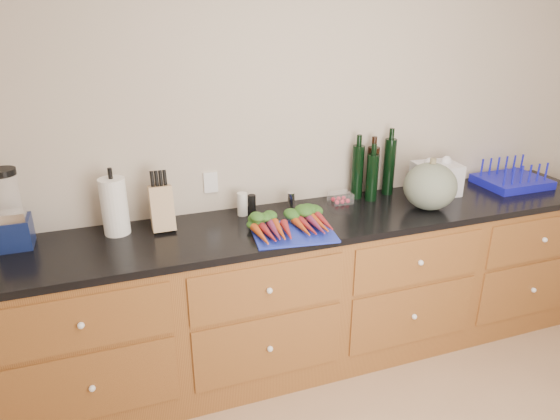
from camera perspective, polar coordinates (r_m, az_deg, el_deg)
name	(u,v)px	position (r m, az deg, el deg)	size (l,w,h in m)	color
wall_back	(306,142)	(3.05, 2.94, 7.76)	(4.10, 0.05, 2.60)	#C1B2A0
cabinets	(323,290)	(3.10, 4.96, -9.12)	(3.60, 0.64, 0.90)	brown
countertop	(326,220)	(2.89, 5.23, -1.09)	(3.64, 0.62, 0.04)	black
cutting_board	(293,233)	(2.65, 1.51, -2.61)	(0.43, 0.32, 0.01)	#1A2BB0
carrots	(290,224)	(2.68, 1.13, -1.56)	(0.44, 0.33, 0.06)	#C74B17
squash	(430,186)	(3.07, 16.78, 2.61)	(0.31, 0.31, 0.28)	#546050
blender_appliance	(10,214)	(2.77, -28.45, -0.39)	(0.16, 0.16, 0.41)	#0F1A49
paper_towel	(114,206)	(2.74, -18.39, 0.39)	(0.14, 0.14, 0.31)	white
knife_block	(162,208)	(2.74, -13.36, 0.23)	(0.12, 0.12, 0.24)	tan
grinder_salt	(242,204)	(2.87, -4.33, 0.68)	(0.06, 0.06, 0.14)	silver
grinder_pepper	(252,204)	(2.89, -3.24, 0.63)	(0.05, 0.05, 0.12)	black
canister_chrome	(291,201)	(2.96, 1.27, 1.07)	(0.04, 0.04, 0.10)	silver
tomato_box	(341,198)	(3.09, 6.94, 1.38)	(0.13, 0.11, 0.06)	white
bottles	(373,172)	(3.18, 10.58, 4.33)	(0.30, 0.15, 0.36)	black
grocery_bag	(436,179)	(3.35, 17.38, 3.45)	(0.27, 0.22, 0.20)	white
dish_rack	(512,179)	(3.71, 24.98, 3.19)	(0.43, 0.34, 0.17)	#1416B2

